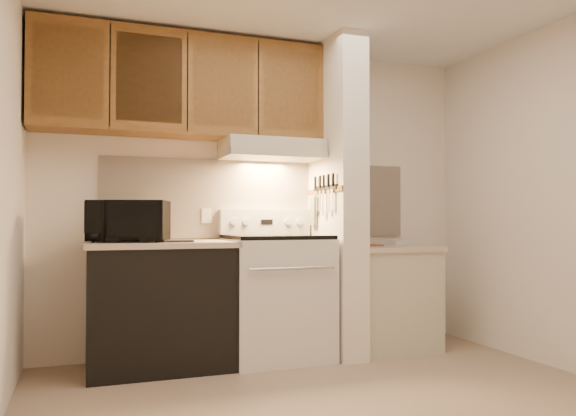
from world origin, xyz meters
TOP-DOWN VIEW (x-y plane):
  - floor at (0.00, 0.00)m, footprint 3.60×3.60m
  - wall_back at (0.00, 1.50)m, footprint 3.60×2.50m
  - backsplash at (0.00, 1.49)m, footprint 2.60×0.02m
  - range_body at (0.00, 1.16)m, footprint 0.76×0.65m
  - oven_window at (0.00, 0.84)m, footprint 0.50×0.01m
  - oven_handle at (0.00, 0.80)m, footprint 0.65×0.02m
  - cooktop at (0.00, 1.16)m, footprint 0.74×0.64m
  - range_backguard at (0.00, 1.44)m, footprint 0.76×0.08m
  - range_display at (0.00, 1.40)m, footprint 0.10×0.01m
  - range_knob_left_outer at (-0.28, 1.40)m, footprint 0.05×0.02m
  - range_knob_left_inner at (-0.18, 1.40)m, footprint 0.05×0.02m
  - range_knob_right_inner at (0.18, 1.40)m, footprint 0.05×0.02m
  - range_knob_right_outer at (0.28, 1.40)m, footprint 0.05×0.02m
  - dishwasher_front at (-0.88, 1.17)m, footprint 1.00×0.63m
  - left_countertop at (-0.88, 1.17)m, footprint 1.04×0.67m
  - spoon_rest at (-0.78, 0.97)m, footprint 0.21×0.07m
  - teal_jar at (-1.23, 1.39)m, footprint 0.11×0.11m
  - outlet at (-0.48, 1.48)m, footprint 0.08×0.01m
  - microwave at (-1.10, 1.15)m, footprint 0.61×0.49m
  - partition_pillar at (0.51, 1.15)m, footprint 0.22×0.70m
  - pillar_trim at (0.39, 1.15)m, footprint 0.01×0.70m
  - knife_strip at (0.39, 1.10)m, footprint 0.02×0.42m
  - knife_blade_a at (0.38, 0.95)m, footprint 0.01×0.03m
  - knife_handle_a at (0.38, 0.93)m, footprint 0.02×0.02m
  - knife_blade_b at (0.38, 1.01)m, footprint 0.01×0.04m
  - knife_handle_b at (0.38, 1.01)m, footprint 0.02×0.02m
  - knife_blade_c at (0.38, 1.11)m, footprint 0.01×0.04m
  - knife_handle_c at (0.38, 1.10)m, footprint 0.02×0.02m
  - knife_blade_d at (0.38, 1.18)m, footprint 0.01×0.04m
  - knife_handle_d at (0.38, 1.18)m, footprint 0.02×0.02m
  - knife_blade_e at (0.38, 1.25)m, footprint 0.01×0.04m
  - knife_handle_e at (0.38, 1.27)m, footprint 0.02×0.02m
  - oven_mitt at (0.38, 1.32)m, footprint 0.03×0.10m
  - right_cab_base at (0.97, 1.15)m, footprint 0.70×0.60m
  - right_countertop at (0.97, 1.15)m, footprint 0.74×0.64m
  - red_folder at (0.79, 1.25)m, footprint 0.25×0.33m
  - white_box at (1.19, 1.33)m, footprint 0.17×0.13m
  - range_hood at (0.00, 1.28)m, footprint 0.78×0.44m
  - hood_lip at (0.00, 1.07)m, footprint 0.78×0.04m
  - upper_cabinets at (-0.69, 1.32)m, footprint 2.18×0.33m
  - cab_door_a at (-1.51, 1.17)m, footprint 0.46×0.01m
  - cab_gap_a at (-1.23, 1.16)m, footprint 0.01×0.01m
  - cab_door_b at (-0.96, 1.17)m, footprint 0.46×0.01m
  - cab_gap_b at (-0.69, 1.16)m, footprint 0.01×0.01m
  - cab_door_c at (-0.42, 1.17)m, footprint 0.46×0.01m
  - cab_gap_c at (-0.14, 1.16)m, footprint 0.01×0.01m
  - cab_door_d at (0.13, 1.17)m, footprint 0.46×0.01m

SIDE VIEW (x-z plane):
  - floor at x=0.00m, z-range 0.00..0.00m
  - right_cab_base at x=0.97m, z-range 0.00..0.81m
  - dishwasher_front at x=-0.88m, z-range 0.00..0.87m
  - range_body at x=0.00m, z-range 0.00..0.92m
  - oven_window at x=0.00m, z-range 0.35..0.65m
  - oven_handle at x=0.00m, z-range 0.71..0.73m
  - right_countertop at x=0.97m, z-range 0.81..0.85m
  - red_folder at x=0.79m, z-range 0.85..0.86m
  - white_box at x=1.19m, z-range 0.85..0.89m
  - left_countertop at x=-0.88m, z-range 0.87..0.91m
  - spoon_rest at x=-0.78m, z-range 0.91..0.92m
  - cooktop at x=0.00m, z-range 0.92..0.95m
  - teal_jar at x=-1.23m, z-range 0.91..1.00m
  - range_backguard at x=0.00m, z-range 0.95..1.15m
  - range_display at x=0.00m, z-range 1.03..1.07m
  - range_knob_left_outer at x=-0.28m, z-range 1.03..1.07m
  - range_knob_left_inner at x=-0.18m, z-range 1.03..1.07m
  - range_knob_right_inner at x=0.18m, z-range 1.03..1.07m
  - range_knob_right_outer at x=0.28m, z-range 1.03..1.07m
  - microwave at x=-1.10m, z-range 0.91..1.20m
  - outlet at x=-0.48m, z-range 1.04..1.16m
  - oven_mitt at x=0.38m, z-range 1.02..1.26m
  - knife_blade_c at x=0.38m, z-range 1.10..1.30m
  - knife_blade_b at x=0.38m, z-range 1.12..1.30m
  - knife_blade_e at x=0.38m, z-range 1.12..1.30m
  - knife_blade_a at x=0.38m, z-range 1.14..1.30m
  - knife_blade_d at x=0.38m, z-range 1.14..1.30m
  - backsplash at x=0.00m, z-range 0.92..1.55m
  - wall_back at x=0.00m, z-range 1.24..1.26m
  - partition_pillar at x=0.51m, z-range 0.00..2.50m
  - pillar_trim at x=0.39m, z-range 1.28..1.32m
  - knife_strip at x=0.39m, z-range 1.30..1.34m
  - knife_handle_a at x=0.38m, z-range 1.32..1.42m
  - knife_handle_b at x=0.38m, z-range 1.32..1.42m
  - knife_handle_c at x=0.38m, z-range 1.32..1.42m
  - knife_handle_d at x=0.38m, z-range 1.32..1.42m
  - knife_handle_e at x=0.38m, z-range 1.32..1.42m
  - hood_lip at x=0.00m, z-range 1.55..1.61m
  - range_hood at x=0.00m, z-range 1.55..1.70m
  - upper_cabinets at x=-0.69m, z-range 1.70..2.47m
  - cab_door_a at x=-1.51m, z-range 1.77..2.40m
  - cab_gap_a at x=-1.23m, z-range 1.72..2.45m
  - cab_door_b at x=-0.96m, z-range 1.77..2.40m
  - cab_gap_b at x=-0.69m, z-range 1.72..2.45m
  - cab_door_c at x=-0.42m, z-range 1.77..2.40m
  - cab_gap_c at x=-0.14m, z-range 1.72..2.45m
  - cab_door_d at x=0.13m, z-range 1.77..2.40m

